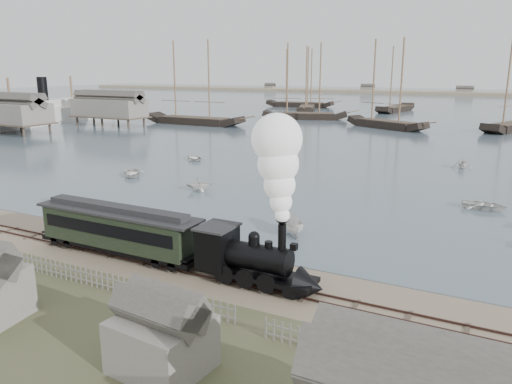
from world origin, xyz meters
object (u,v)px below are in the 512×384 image
at_px(beached_dinghy, 237,259).
at_px(steamship, 44,100).
at_px(passenger_coach, 118,228).
at_px(locomotive, 270,214).

distance_m(beached_dinghy, steamship, 105.42).
xyz_separation_m(passenger_coach, beached_dinghy, (8.56, 2.43, -1.65)).
bearing_deg(locomotive, passenger_coach, 180.00).
xyz_separation_m(passenger_coach, steamship, (-79.27, 60.50, 3.61)).
relative_size(locomotive, passenger_coach, 0.77).
distance_m(locomotive, beached_dinghy, 6.22).
relative_size(locomotive, beached_dinghy, 2.49).
bearing_deg(locomotive, steamship, 146.53).
xyz_separation_m(locomotive, beached_dinghy, (-3.69, 2.43, -4.38)).
height_order(locomotive, passenger_coach, locomotive).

